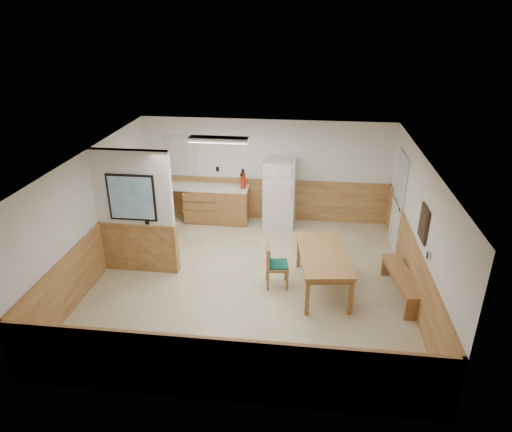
# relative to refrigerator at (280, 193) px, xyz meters

# --- Properties ---
(ground) EXTENTS (6.00, 6.00, 0.00)m
(ground) POSITION_rel_refrigerator_xyz_m (-0.37, -2.63, -0.83)
(ground) COLOR #C2B68B
(ground) RESTS_ON ground
(ceiling) EXTENTS (6.00, 6.00, 0.02)m
(ceiling) POSITION_rel_refrigerator_xyz_m (-0.37, -2.63, 1.67)
(ceiling) COLOR white
(ceiling) RESTS_ON back_wall
(back_wall) EXTENTS (6.00, 0.02, 2.50)m
(back_wall) POSITION_rel_refrigerator_xyz_m (-0.37, 0.37, 0.42)
(back_wall) COLOR white
(back_wall) RESTS_ON ground
(right_wall) EXTENTS (0.02, 6.00, 2.50)m
(right_wall) POSITION_rel_refrigerator_xyz_m (2.63, -2.63, 0.42)
(right_wall) COLOR white
(right_wall) RESTS_ON ground
(left_wall) EXTENTS (0.02, 6.00, 2.50)m
(left_wall) POSITION_rel_refrigerator_xyz_m (-3.37, -2.63, 0.42)
(left_wall) COLOR white
(left_wall) RESTS_ON ground
(wainscot_back) EXTENTS (6.00, 0.04, 1.00)m
(wainscot_back) POSITION_rel_refrigerator_xyz_m (-0.37, 0.35, -0.33)
(wainscot_back) COLOR tan
(wainscot_back) RESTS_ON ground
(wainscot_right) EXTENTS (0.04, 6.00, 1.00)m
(wainscot_right) POSITION_rel_refrigerator_xyz_m (2.61, -2.63, -0.33)
(wainscot_right) COLOR tan
(wainscot_right) RESTS_ON ground
(wainscot_left) EXTENTS (0.04, 6.00, 1.00)m
(wainscot_left) POSITION_rel_refrigerator_xyz_m (-3.35, -2.63, -0.33)
(wainscot_left) COLOR tan
(wainscot_left) RESTS_ON ground
(partition_wall) EXTENTS (1.50, 0.20, 2.50)m
(partition_wall) POSITION_rel_refrigerator_xyz_m (-2.62, -2.43, 0.41)
(partition_wall) COLOR white
(partition_wall) RESTS_ON ground
(kitchen_counter) EXTENTS (2.20, 0.61, 1.00)m
(kitchen_counter) POSITION_rel_refrigerator_xyz_m (-1.57, 0.05, -0.36)
(kitchen_counter) COLOR #966235
(kitchen_counter) RESTS_ON ground
(exterior_door) EXTENTS (0.07, 1.02, 2.15)m
(exterior_door) POSITION_rel_refrigerator_xyz_m (2.60, -0.73, 0.23)
(exterior_door) COLOR silver
(exterior_door) RESTS_ON ground
(kitchen_window) EXTENTS (0.80, 0.04, 1.00)m
(kitchen_window) POSITION_rel_refrigerator_xyz_m (-2.47, 0.35, 0.72)
(kitchen_window) COLOR silver
(kitchen_window) RESTS_ON back_wall
(wall_painting) EXTENTS (0.04, 0.50, 0.60)m
(wall_painting) POSITION_rel_refrigerator_xyz_m (2.60, -2.93, 0.72)
(wall_painting) COLOR #362015
(wall_painting) RESTS_ON right_wall
(fluorescent_fixture) EXTENTS (1.20, 0.30, 0.09)m
(fluorescent_fixture) POSITION_rel_refrigerator_xyz_m (-1.17, -1.33, 1.62)
(fluorescent_fixture) COLOR silver
(fluorescent_fixture) RESTS_ON ceiling
(refrigerator) EXTENTS (0.76, 0.74, 1.65)m
(refrigerator) POSITION_rel_refrigerator_xyz_m (0.00, 0.00, 0.00)
(refrigerator) COLOR silver
(refrigerator) RESTS_ON ground
(dining_table) EXTENTS (1.07, 1.82, 0.75)m
(dining_table) POSITION_rel_refrigerator_xyz_m (1.00, -2.71, -0.17)
(dining_table) COLOR #AA783E
(dining_table) RESTS_ON ground
(dining_bench) EXTENTS (0.55, 1.57, 0.45)m
(dining_bench) POSITION_rel_refrigerator_xyz_m (2.43, -2.77, -0.48)
(dining_bench) COLOR #AA783E
(dining_bench) RESTS_ON ground
(dining_chair) EXTENTS (0.63, 0.48, 0.85)m
(dining_chair) POSITION_rel_refrigerator_xyz_m (0.07, -2.71, -0.33)
(dining_chair) COLOR #AA783E
(dining_chair) RESTS_ON ground
(fire_extinguisher) EXTENTS (0.16, 0.16, 0.49)m
(fire_extinguisher) POSITION_rel_refrigerator_xyz_m (-0.89, 0.02, 0.29)
(fire_extinguisher) COLOR #B31F09
(fire_extinguisher) RESTS_ON kitchen_counter
(soap_bottle) EXTENTS (0.10, 0.10, 0.24)m
(soap_bottle) POSITION_rel_refrigerator_xyz_m (-2.68, 0.05, 0.20)
(soap_bottle) COLOR #1A912D
(soap_bottle) RESTS_ON kitchen_counter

